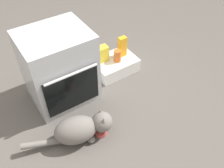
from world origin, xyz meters
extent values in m
plane|color=#56514C|center=(0.00, 0.00, 0.00)|extent=(8.00, 8.00, 0.00)
cube|color=#B7BABF|center=(0.05, 0.45, 0.37)|extent=(0.61, 0.52, 0.74)
cube|color=black|center=(0.05, 0.18, 0.28)|extent=(0.52, 0.01, 0.41)
cylinder|color=silver|center=(0.05, 0.16, 0.50)|extent=(0.49, 0.02, 0.02)
cube|color=white|center=(0.71, 0.48, 0.08)|extent=(0.48, 0.34, 0.16)
cylinder|color=#C64C47|center=(0.11, -0.17, 0.02)|extent=(0.12, 0.12, 0.04)
sphere|color=brown|center=(0.11, -0.17, 0.04)|extent=(0.07, 0.07, 0.07)
ellipsoid|color=slate|center=(-0.09, -0.11, 0.14)|extent=(0.42, 0.33, 0.24)
sphere|color=slate|center=(0.13, -0.18, 0.16)|extent=(0.18, 0.18, 0.18)
cone|color=slate|center=(0.15, -0.13, 0.22)|extent=(0.06, 0.06, 0.08)
cone|color=slate|center=(0.12, -0.22, 0.22)|extent=(0.06, 0.06, 0.08)
cylinder|color=slate|center=(-0.39, -0.03, 0.08)|extent=(0.32, 0.14, 0.11)
sphere|color=slate|center=(0.03, -0.08, 0.03)|extent=(0.07, 0.07, 0.07)
sphere|color=slate|center=(0.00, -0.21, 0.03)|extent=(0.07, 0.07, 0.07)
cylinder|color=#D16023|center=(0.72, 0.45, 0.23)|extent=(0.08, 0.08, 0.14)
cube|color=orange|center=(0.82, 0.50, 0.28)|extent=(0.09, 0.06, 0.24)
cube|color=yellow|center=(0.59, 0.55, 0.25)|extent=(0.12, 0.09, 0.18)
camera|label=1|loc=(-0.50, -1.29, 1.86)|focal=38.85mm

